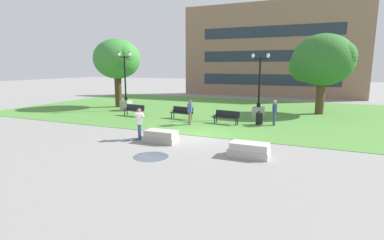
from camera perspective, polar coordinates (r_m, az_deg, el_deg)
The scene contains 18 objects.
ground_plane at distance 17.26m, azimuth 0.56°, elevation -3.06°, with size 140.00×140.00×0.00m, color gray.
grass_lawn at distance 26.59m, azimuth 9.00°, elevation 1.58°, with size 40.00×20.00×0.02m, color #4C8438.
concrete_block_center at distance 15.87m, azimuth -5.96°, elevation -3.17°, with size 1.80×0.90×0.64m.
concrete_block_left at distance 13.56m, azimuth 10.83°, elevation -5.64°, with size 1.80×0.90×0.64m.
person_skateboarder at distance 16.52m, azimuth -10.00°, elevation -0.35°, with size 0.83×0.61×1.71m.
skateboard at distance 16.56m, azimuth -11.08°, elevation -3.53°, with size 0.80×0.91×0.14m.
puddle at distance 13.54m, azimuth -7.84°, elevation -6.92°, with size 1.59×1.59×0.01m, color #47515B.
park_bench_near_left at distance 22.64m, azimuth -1.92°, elevation 1.53°, with size 1.86×0.78×0.90m.
park_bench_near_right at distance 24.35m, azimuth -10.93°, elevation 1.98°, with size 1.85×0.73×0.90m.
park_bench_far_left at distance 20.82m, azimuth 6.62°, elevation 0.70°, with size 1.85×0.76×0.90m.
lamp_post_left at distance 23.11m, azimuth 12.55°, elevation 2.70°, with size 1.32×0.80×4.96m.
lamp_post_center at distance 27.46m, azimuth -12.47°, elevation 3.97°, with size 1.32×0.80×5.21m.
tree_near_left at distance 26.97m, azimuth 23.54°, elevation 10.30°, with size 5.16×4.91×6.52m.
tree_near_right at distance 30.02m, azimuth -14.17°, elevation 11.07°, with size 4.64×4.42×6.49m.
trash_bin at distance 20.93m, azimuth 12.70°, elevation 0.46°, with size 0.49×0.49×0.96m.
person_bystander_near_lawn at distance 20.27m, azimuth -0.40°, elevation 1.78°, with size 0.30×0.87×1.71m.
person_bystander_far_lawn at distance 20.82m, azimuth 15.44°, elevation 1.63°, with size 0.34×0.63×1.71m.
building_facade_distant at distance 40.55m, azimuth 14.50°, elevation 12.78°, with size 23.15×1.03×11.93m.
Camera 1 is at (6.55, -15.46, 3.99)m, focal length 28.00 mm.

